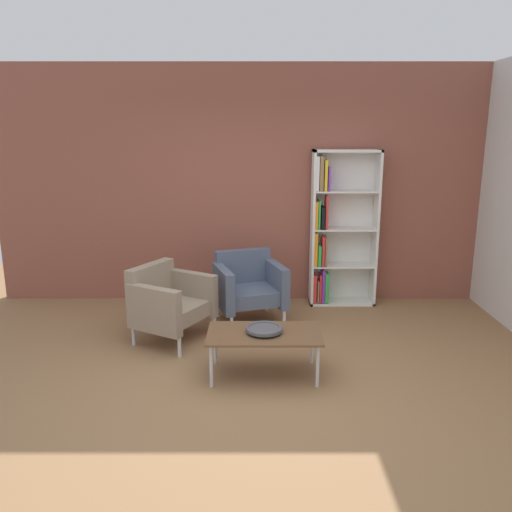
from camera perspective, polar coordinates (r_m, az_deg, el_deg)
name	(u,v)px	position (r m, az deg, el deg)	size (l,w,h in m)	color
ground_plane	(251,388)	(4.54, -0.52, -14.34)	(8.32, 8.32, 0.00)	olive
brick_back_panel	(252,186)	(6.50, -0.40, 7.72)	(6.40, 0.12, 2.90)	brown
bookshelf_tall	(335,230)	(6.44, 8.69, 2.88)	(0.80, 0.30, 1.90)	silver
coffee_table_low	(263,336)	(4.62, 0.79, -8.75)	(1.00, 0.56, 0.40)	brown
decorative_bowl	(263,329)	(4.59, 0.79, -7.99)	(0.32, 0.32, 0.05)	#4C4C51
armchair_by_bookshelf	(167,301)	(5.42, -9.69, -4.94)	(0.91, 0.93, 0.78)	gray
armchair_spare_guest	(247,286)	(5.88, -0.94, -3.26)	(0.88, 0.84, 0.78)	#4C566B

